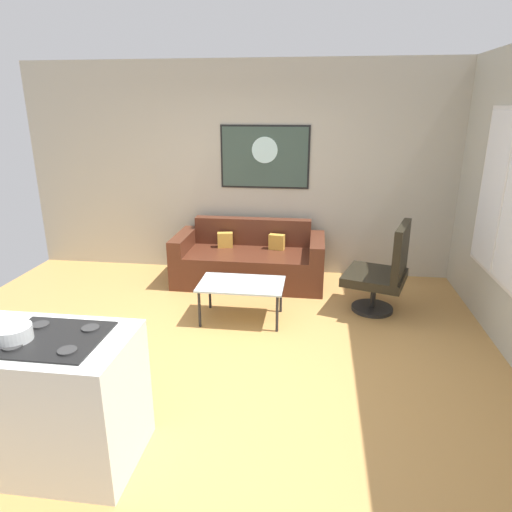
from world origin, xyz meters
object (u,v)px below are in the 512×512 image
object	(u,v)px
couch	(250,262)
mixing_bowl	(13,335)
coffee_table	(241,286)
wall_painting	(265,157)
armchair	(384,271)

from	to	relation	value
couch	mixing_bowl	bearing A→B (deg)	-105.40
mixing_bowl	coffee_table	bearing A→B (deg)	65.97
couch	wall_painting	distance (m)	1.39
couch	mixing_bowl	xyz separation A→B (m)	(-0.93, -3.37, 0.65)
couch	mixing_bowl	distance (m)	3.56
mixing_bowl	wall_painting	xyz separation A→B (m)	(1.07, 3.85, 0.66)
couch	armchair	world-z (taller)	armchair
armchair	mixing_bowl	size ratio (longest dim) A/B	4.71
coffee_table	wall_painting	world-z (taller)	wall_painting
coffee_table	armchair	xyz separation A→B (m)	(1.54, 0.40, 0.10)
coffee_table	wall_painting	size ratio (longest dim) A/B	0.77
armchair	wall_painting	distance (m)	2.19
couch	coffee_table	xyz separation A→B (m)	(0.08, -1.12, 0.10)
coffee_table	wall_painting	bearing A→B (deg)	87.75
armchair	mixing_bowl	distance (m)	3.70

